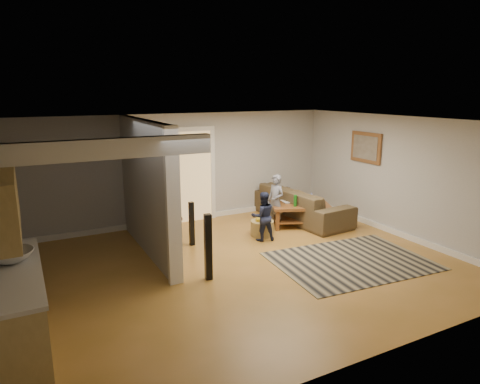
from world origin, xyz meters
name	(u,v)px	position (x,y,z in m)	size (l,w,h in m)	color
ground	(240,267)	(0.00, 0.00, 0.00)	(7.50, 7.50, 0.00)	olive
room_shell	(170,187)	(-1.07, 0.43, 1.46)	(7.54, 6.02, 2.52)	#A9A6A2
area_rug	(351,261)	(1.89, -0.71, 0.01)	(2.70, 1.98, 0.01)	black
sofa	(300,219)	(2.60, 1.85, 0.00)	(2.61, 1.02, 0.76)	#4E4827
coffee_table	(301,209)	(2.31, 1.42, 0.39)	(1.48, 1.20, 0.76)	brown
tv_console	(168,214)	(-0.74, 1.61, 0.64)	(0.64, 1.18, 0.97)	brown
speaker_left	(208,247)	(-0.68, -0.20, 0.55)	(0.11, 0.11, 1.10)	black
speaker_right	(192,224)	(-0.34, 1.40, 0.44)	(0.09, 0.09, 0.88)	black
toy_basket	(262,227)	(1.19, 1.26, 0.18)	(0.49, 0.49, 0.43)	olive
child	(275,227)	(1.74, 1.61, 0.00)	(0.44, 0.29, 1.20)	slate
toddler	(263,240)	(1.05, 1.00, 0.00)	(0.49, 0.38, 1.02)	#1B213A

